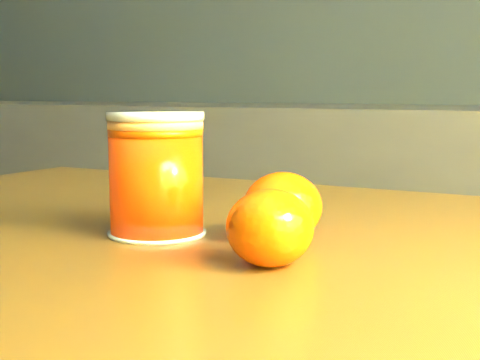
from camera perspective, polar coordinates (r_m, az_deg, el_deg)
The scene contains 4 objects.
kitchen_counter at distance 2.00m, azimuth -0.97°, elevation -6.55°, with size 3.15×0.60×0.90m, color #505055.
juice_glass at distance 0.54m, azimuth -7.16°, elevation 0.46°, with size 0.08×0.08×0.10m.
orange_front at distance 0.44m, azimuth 2.57°, elevation -4.10°, with size 0.06×0.06×0.05m, color #EC5304.
orange_back at distance 0.52m, azimuth 3.66°, elevation -2.29°, with size 0.06×0.06×0.05m, color #EC5304.
Camera 1 is at (1.08, -0.16, 0.93)m, focal length 50.00 mm.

